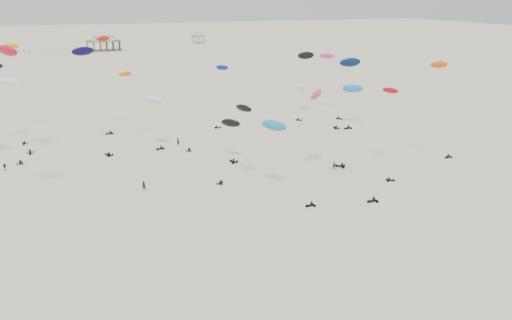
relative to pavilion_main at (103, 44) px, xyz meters
name	(u,v)px	position (x,y,z in m)	size (l,w,h in m)	color
ground_plane	(157,90)	(10.00, -150.00, -4.22)	(900.00, 900.00, 0.00)	beige
pavilion_main	(103,44)	(0.00, 0.00, 0.00)	(21.00, 13.00, 9.80)	brown
pavilion_small	(199,38)	(70.00, 30.00, -0.74)	(9.00, 7.00, 8.00)	brown
pier_fence	(16,53)	(-52.00, 0.00, -3.45)	(80.20, 0.20, 1.50)	black
rig_0	(1,85)	(-36.13, -209.29, 10.28)	(10.26, 17.28, 23.20)	black
rig_1	(312,100)	(42.46, -218.07, 2.89)	(9.48, 12.62, 14.59)	black
rig_2	(138,102)	(-5.18, -219.34, 6.03)	(8.55, 14.90, 20.67)	black
rig_3	(14,69)	(-33.58, -200.35, 12.85)	(3.94, 16.76, 25.92)	black
rig_4	(329,66)	(55.31, -203.34, 9.73)	(6.28, 17.64, 21.13)	black
rig_5	(238,125)	(9.77, -252.57, 6.96)	(8.25, 4.96, 15.35)	black
rig_6	(305,63)	(45.83, -205.84, 11.55)	(8.96, 9.78, 19.64)	black
rig_7	(390,114)	(41.41, -256.80, 7.49)	(7.88, 12.71, 18.63)	black
rig_8	(87,68)	(-16.24, -218.20, 14.59)	(7.07, 15.28, 24.83)	black
rig_9	(3,122)	(-31.43, -249.26, 10.38)	(8.70, 15.45, 23.43)	black
rig_10	(278,135)	(15.14, -259.98, 6.50)	(6.03, 14.65, 15.56)	black
rig_11	(221,86)	(18.01, -211.39, 7.16)	(5.06, 4.26, 17.18)	black
rig_12	(357,104)	(28.11, -265.37, 12.31)	(4.15, 11.03, 24.89)	black
rig_13	(352,94)	(53.18, -221.39, 4.41)	(8.10, 8.38, 11.87)	black
rig_15	(8,59)	(-32.46, -219.74, 17.50)	(6.45, 12.87, 25.28)	black
rig_16	(159,107)	(-1.16, -225.05, 5.69)	(10.01, 10.56, 13.92)	black
rig_17	(321,107)	(28.18, -251.24, 8.83)	(9.26, 6.36, 17.10)	black
rig_18	(442,92)	(55.63, -254.71, 10.78)	(7.28, 3.75, 21.94)	black
rig_19	(231,132)	(12.24, -239.62, 1.93)	(4.69, 7.39, 9.23)	black
rig_20	(105,70)	(-11.39, -202.96, 11.93)	(4.15, 11.30, 25.06)	black
spectator_0	(144,190)	(-9.02, -251.96, -4.22)	(0.77, 0.53, 2.12)	black
spectator_1	(334,169)	(30.57, -253.89, -4.22)	(0.94, 0.55, 1.93)	black
spectator_2	(5,170)	(-35.11, -230.83, -4.22)	(1.11, 0.60, 1.89)	black
spectator_3	(178,145)	(2.95, -225.11, -4.22)	(0.83, 0.57, 2.28)	black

